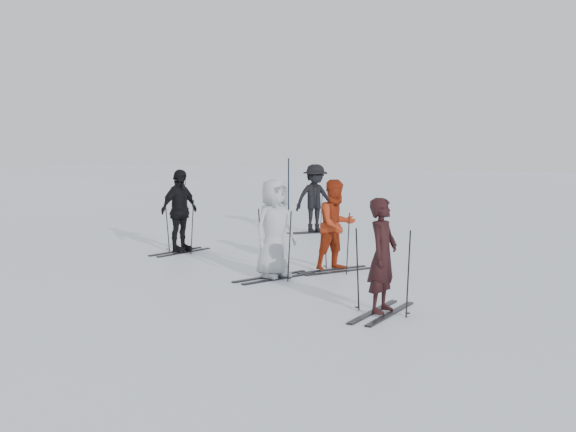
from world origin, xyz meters
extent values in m
plane|color=silver|center=(0.00, 0.00, 0.00)|extent=(120.00, 120.00, 0.00)
imported|color=black|center=(3.48, -2.48, 0.85)|extent=(0.41, 0.62, 1.69)
imported|color=#992C11|center=(1.35, 0.53, 0.90)|extent=(1.02, 1.09, 1.80)
imported|color=#A3A9AC|center=(0.65, -0.72, 0.92)|extent=(0.85, 1.04, 1.84)
imported|color=black|center=(-2.93, 1.09, 0.96)|extent=(0.59, 1.17, 1.92)
imported|color=black|center=(-1.89, 6.11, 0.97)|extent=(1.32, 1.43, 1.93)
cylinder|color=black|center=(-4.35, 9.04, 1.04)|extent=(0.06, 0.06, 2.07)
camera|label=1|loc=(7.27, -12.38, 2.47)|focal=45.00mm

